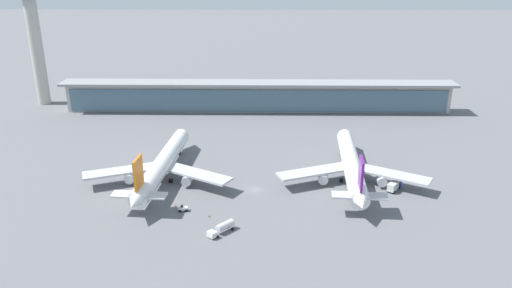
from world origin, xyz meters
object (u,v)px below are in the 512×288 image
Objects in this scene: airliner_left_stand at (162,165)px; control_tower at (34,33)px; safety_cone_alpha at (175,206)px; service_truck_under_wing_white at (183,209)px; airliner_centre_stand at (352,166)px; service_truck_near_nose_white at (222,227)px; safety_cone_bravo at (209,216)px; service_truck_mid_apron_blue at (394,186)px.

control_tower reaches higher than airliner_left_stand.
service_truck_under_wing_white is at bearing -45.26° from safety_cone_alpha.
airliner_centre_stand reaches higher than service_truck_near_nose_white.
safety_cone_alpha is (88.46, -115.16, -36.27)m from control_tower.
safety_cone_alpha is at bearing 134.74° from service_truck_under_wing_white.
airliner_left_stand is 1.00× the size of airliner_centre_stand.
control_tower is at bearing 130.21° from airliner_left_stand.
control_tower is at bearing 127.53° from safety_cone_alpha.
service_truck_under_wing_white reaches higher than safety_cone_bravo.
safety_cone_bravo is (-46.43, -26.33, -5.32)m from airliner_centre_stand.
service_truck_near_nose_white is at bearing -153.02° from service_truck_mid_apron_blue.
service_truck_mid_apron_blue reaches higher than service_truck_near_nose_white.
safety_cone_bravo is at bearing 116.49° from service_truck_near_nose_white.
control_tower is (-146.08, 95.10, 30.96)m from airliner_centre_stand.
service_truck_under_wing_white is (10.53, -22.49, -4.76)m from airliner_left_stand.
control_tower is 95.67× the size of safety_cone_alpha.
airliner_left_stand and airliner_centre_stand have the same top height.
service_truck_near_nose_white is 18.08m from service_truck_under_wing_white.
airliner_left_stand reaches higher than service_truck_mid_apron_blue.
airliner_centre_stand is at bearing 29.55° from safety_cone_bravo.
control_tower is 95.67× the size of safety_cone_bravo.
service_truck_near_nose_white is 0.12× the size of control_tower.
service_truck_under_wing_white reaches higher than safety_cone_alpha.
airliner_centre_stand is (65.30, 0.45, 0.00)m from airliner_left_stand.
control_tower is (-91.31, 118.04, 35.72)m from service_truck_under_wing_white.
airliner_centre_stand is 53.64m from safety_cone_bravo.
safety_cone_bravo is at bearing -150.45° from airliner_centre_stand.
airliner_left_stand is 22.48× the size of service_truck_under_wing_white.
control_tower is (-80.78, 95.55, 30.96)m from airliner_left_stand.
airliner_centre_stand is 8.64× the size of service_truck_near_nose_white.
airliner_left_stand is 25.29m from service_truck_under_wing_white.
control_tower reaches higher than airliner_centre_stand.
service_truck_under_wing_white is 0.04× the size of control_tower.
control_tower reaches higher than service_truck_near_nose_white.
airliner_left_stand is at bearing -179.60° from airliner_centre_stand.
airliner_left_stand is 8.64× the size of service_truck_near_nose_white.
airliner_centre_stand reaches higher than service_truck_under_wing_white.
service_truck_under_wing_white is at bearing -167.26° from service_truck_mid_apron_blue.
airliner_centre_stand is at bearing 40.35° from service_truck_near_nose_white.
safety_cone_alpha is at bearing -52.47° from control_tower.
airliner_centre_stand is 96.00× the size of safety_cone_bravo.
airliner_left_stand is 32.47m from safety_cone_bravo.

